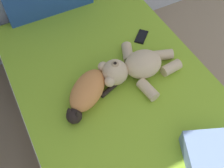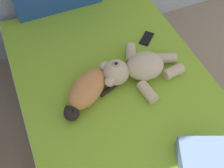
{
  "view_description": "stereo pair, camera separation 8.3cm",
  "coord_description": "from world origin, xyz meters",
  "px_view_note": "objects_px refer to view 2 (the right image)",
  "views": [
    {
      "loc": [
        0.53,
        2.24,
        2.02
      ],
      "look_at": [
        1.0,
        3.15,
        0.59
      ],
      "focal_mm": 43.15,
      "sensor_mm": 36.0,
      "label": 1
    },
    {
      "loc": [
        0.61,
        2.21,
        2.02
      ],
      "look_at": [
        1.0,
        3.15,
        0.59
      ],
      "focal_mm": 43.15,
      "sensor_mm": 36.0,
      "label": 2
    }
  ],
  "objects_px": {
    "bed": "(118,107)",
    "cell_phone": "(147,38)",
    "teddy_bear": "(137,68)",
    "cat": "(86,91)",
    "throw_pillow": "(216,164)"
  },
  "relations": [
    {
      "from": "cat",
      "to": "teddy_bear",
      "type": "bearing_deg",
      "value": 5.18
    },
    {
      "from": "cell_phone",
      "to": "bed",
      "type": "bearing_deg",
      "value": -138.93
    },
    {
      "from": "teddy_bear",
      "to": "cell_phone",
      "type": "relative_size",
      "value": 3.71
    },
    {
      "from": "throw_pillow",
      "to": "cell_phone",
      "type": "bearing_deg",
      "value": 83.7
    },
    {
      "from": "cat",
      "to": "throw_pillow",
      "type": "bearing_deg",
      "value": -55.23
    },
    {
      "from": "bed",
      "to": "cell_phone",
      "type": "relative_size",
      "value": 12.87
    },
    {
      "from": "bed",
      "to": "cell_phone",
      "type": "xyz_separation_m",
      "value": [
        0.39,
        0.34,
        0.27
      ]
    },
    {
      "from": "cell_phone",
      "to": "throw_pillow",
      "type": "bearing_deg",
      "value": -96.3
    },
    {
      "from": "bed",
      "to": "cell_phone",
      "type": "height_order",
      "value": "cell_phone"
    },
    {
      "from": "bed",
      "to": "cat",
      "type": "xyz_separation_m",
      "value": [
        -0.23,
        0.01,
        0.34
      ]
    },
    {
      "from": "bed",
      "to": "teddy_bear",
      "type": "distance_m",
      "value": 0.38
    },
    {
      "from": "cat",
      "to": "throw_pillow",
      "type": "distance_m",
      "value": 0.87
    },
    {
      "from": "teddy_bear",
      "to": "throw_pillow",
      "type": "height_order",
      "value": "teddy_bear"
    },
    {
      "from": "cat",
      "to": "throw_pillow",
      "type": "relative_size",
      "value": 1.07
    },
    {
      "from": "cat",
      "to": "throw_pillow",
      "type": "xyz_separation_m",
      "value": [
        0.5,
        -0.72,
        -0.02
      ]
    }
  ]
}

